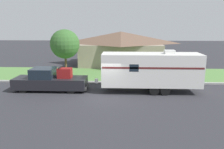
% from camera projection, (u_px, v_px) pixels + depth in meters
% --- Properties ---
extents(ground_plane, '(120.00, 120.00, 0.00)m').
position_uv_depth(ground_plane, '(105.00, 95.00, 16.92)').
color(ground_plane, '#2D2D33').
extents(curb_strip, '(80.00, 0.30, 0.14)m').
position_uv_depth(curb_strip, '(108.00, 82.00, 20.56)').
color(curb_strip, '#999993').
rests_on(curb_strip, ground_plane).
extents(lawn_strip, '(80.00, 7.00, 0.03)m').
position_uv_depth(lawn_strip, '(110.00, 74.00, 24.13)').
color(lawn_strip, '#568442').
rests_on(lawn_strip, ground_plane).
extents(house_across_street, '(11.51, 7.22, 4.47)m').
position_uv_depth(house_across_street, '(121.00, 48.00, 29.77)').
color(house_across_street, gray).
rests_on(house_across_street, ground_plane).
extents(pickup_truck, '(6.07, 1.94, 2.01)m').
position_uv_depth(pickup_truck, '(50.00, 81.00, 18.12)').
color(pickup_truck, black).
rests_on(pickup_truck, ground_plane).
extents(travel_trailer, '(8.93, 2.22, 3.42)m').
position_uv_depth(travel_trailer, '(151.00, 70.00, 17.54)').
color(travel_trailer, black).
rests_on(travel_trailer, ground_plane).
extents(mailbox, '(0.48, 0.20, 1.28)m').
position_uv_depth(mailbox, '(52.00, 71.00, 21.30)').
color(mailbox, brown).
rests_on(mailbox, ground_plane).
extents(tree_in_yard, '(3.20, 3.20, 4.90)m').
position_uv_depth(tree_in_yard, '(65.00, 44.00, 23.85)').
color(tree_in_yard, brown).
rests_on(tree_in_yard, ground_plane).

